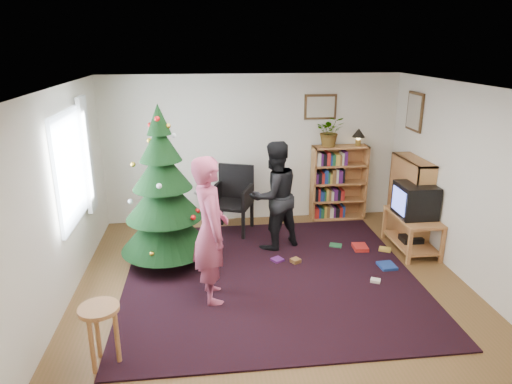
{
  "coord_description": "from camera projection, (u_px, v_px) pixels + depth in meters",
  "views": [
    {
      "loc": [
        -0.83,
        -5.06,
        2.98
      ],
      "look_at": [
        -0.16,
        0.62,
        1.1
      ],
      "focal_mm": 32.0,
      "sensor_mm": 36.0,
      "label": 1
    }
  ],
  "objects": [
    {
      "name": "floor",
      "position": [
        274.0,
        289.0,
        5.8
      ],
      "size": [
        5.0,
        5.0,
        0.0
      ],
      "primitive_type": "plane",
      "color": "brown",
      "rests_on": "ground"
    },
    {
      "name": "ceiling",
      "position": [
        277.0,
        88.0,
        5.02
      ],
      "size": [
        5.0,
        5.0,
        0.0
      ],
      "primitive_type": "plane",
      "rotation": [
        3.14,
        0.0,
        0.0
      ],
      "color": "white",
      "rests_on": "wall_back"
    },
    {
      "name": "wall_back",
      "position": [
        252.0,
        149.0,
        7.77
      ],
      "size": [
        5.0,
        0.02,
        2.5
      ],
      "primitive_type": "cube",
      "color": "silver",
      "rests_on": "floor"
    },
    {
      "name": "wall_front",
      "position": [
        334.0,
        314.0,
        3.05
      ],
      "size": [
        5.0,
        0.02,
        2.5
      ],
      "primitive_type": "cube",
      "color": "silver",
      "rests_on": "floor"
    },
    {
      "name": "wall_left",
      "position": [
        56.0,
        204.0,
        5.13
      ],
      "size": [
        0.02,
        5.0,
        2.5
      ],
      "primitive_type": "cube",
      "color": "silver",
      "rests_on": "floor"
    },
    {
      "name": "wall_right",
      "position": [
        473.0,
        188.0,
        5.69
      ],
      "size": [
        0.02,
        5.0,
        2.5
      ],
      "primitive_type": "cube",
      "color": "silver",
      "rests_on": "floor"
    },
    {
      "name": "rug",
      "position": [
        271.0,
        276.0,
        6.08
      ],
      "size": [
        3.8,
        3.6,
        0.02
      ],
      "primitive_type": "cube",
      "color": "black",
      "rests_on": "floor"
    },
    {
      "name": "window_pane",
      "position": [
        70.0,
        168.0,
        5.62
      ],
      "size": [
        0.04,
        1.2,
        1.4
      ],
      "primitive_type": "cube",
      "color": "silver",
      "rests_on": "wall_left"
    },
    {
      "name": "curtain",
      "position": [
        87.0,
        155.0,
        6.29
      ],
      "size": [
        0.06,
        0.35,
        1.6
      ],
      "primitive_type": "cube",
      "color": "silver",
      "rests_on": "wall_left"
    },
    {
      "name": "picture_back",
      "position": [
        320.0,
        107.0,
        7.65
      ],
      "size": [
        0.55,
        0.03,
        0.42
      ],
      "color": "#4C3319",
      "rests_on": "wall_back"
    },
    {
      "name": "picture_right",
      "position": [
        415.0,
        112.0,
        7.12
      ],
      "size": [
        0.03,
        0.5,
        0.6
      ],
      "color": "#4C3319",
      "rests_on": "wall_right"
    },
    {
      "name": "christmas_tree",
      "position": [
        164.0,
        201.0,
        6.17
      ],
      "size": [
        1.24,
        1.24,
        2.25
      ],
      "rotation": [
        0.0,
        0.0,
        0.03
      ],
      "color": "#3F2816",
      "rests_on": "rug"
    },
    {
      "name": "bookshelf_back",
      "position": [
        339.0,
        182.0,
        7.97
      ],
      "size": [
        0.95,
        0.3,
        1.3
      ],
      "color": "#BB7F42",
      "rests_on": "floor"
    },
    {
      "name": "bookshelf_right",
      "position": [
        410.0,
        198.0,
        7.11
      ],
      "size": [
        0.3,
        0.95,
        1.3
      ],
      "rotation": [
        0.0,
        0.0,
        1.57
      ],
      "color": "#BB7F42",
      "rests_on": "floor"
    },
    {
      "name": "tv_stand",
      "position": [
        412.0,
        229.0,
        6.79
      ],
      "size": [
        0.54,
        0.98,
        0.55
      ],
      "color": "#BB7F42",
      "rests_on": "floor"
    },
    {
      "name": "crt_tv",
      "position": [
        415.0,
        200.0,
        6.65
      ],
      "size": [
        0.51,
        0.55,
        0.48
      ],
      "color": "black",
      "rests_on": "tv_stand"
    },
    {
      "name": "armchair",
      "position": [
        231.0,
        196.0,
        7.47
      ],
      "size": [
        0.77,
        0.78,
        1.09
      ],
      "rotation": [
        0.0,
        0.0,
        -0.36
      ],
      "color": "black",
      "rests_on": "rug"
    },
    {
      "name": "stool",
      "position": [
        100.0,
        320.0,
        4.29
      ],
      "size": [
        0.38,
        0.38,
        0.64
      ],
      "color": "#BB7F42",
      "rests_on": "floor"
    },
    {
      "name": "person_standing",
      "position": [
        210.0,
        230.0,
        5.31
      ],
      "size": [
        0.52,
        0.71,
        1.79
      ],
      "primitive_type": "imported",
      "rotation": [
        0.0,
        0.0,
        1.72
      ],
      "color": "#AB4461",
      "rests_on": "rug"
    },
    {
      "name": "person_by_chair",
      "position": [
        274.0,
        196.0,
        6.73
      ],
      "size": [
        0.99,
        0.9,
        1.64
      ],
      "primitive_type": "imported",
      "rotation": [
        0.0,
        0.0,
        3.57
      ],
      "color": "black",
      "rests_on": "rug"
    },
    {
      "name": "potted_plant",
      "position": [
        330.0,
        131.0,
        7.66
      ],
      "size": [
        0.52,
        0.46,
        0.52
      ],
      "primitive_type": "imported",
      "rotation": [
        0.0,
        0.0,
        -0.14
      ],
      "color": "gray",
      "rests_on": "bookshelf_back"
    },
    {
      "name": "table_lamp",
      "position": [
        359.0,
        134.0,
        7.74
      ],
      "size": [
        0.22,
        0.22,
        0.3
      ],
      "color": "#A57F33",
      "rests_on": "bookshelf_back"
    },
    {
      "name": "floor_clutter",
      "position": [
        345.0,
        258.0,
        6.54
      ],
      "size": [
        1.85,
        1.33,
        0.08
      ],
      "color": "#A51E19",
      "rests_on": "rug"
    }
  ]
}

